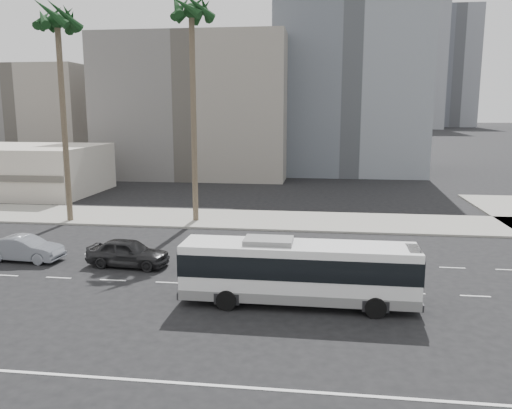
% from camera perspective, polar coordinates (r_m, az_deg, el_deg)
% --- Properties ---
extents(ground, '(700.00, 700.00, 0.00)m').
position_cam_1_polar(ground, '(26.31, -3.26, -8.93)').
color(ground, black).
rests_on(ground, ground).
extents(sidewalk_north, '(120.00, 7.00, 0.15)m').
position_cam_1_polar(sidewalk_north, '(41.07, 0.73, -1.71)').
color(sidewalk_north, gray).
rests_on(sidewalk_north, ground).
extents(midrise_beige_west, '(24.00, 18.00, 18.00)m').
position_cam_1_polar(midrise_beige_west, '(71.35, -6.19, 10.61)').
color(midrise_beige_west, slate).
rests_on(midrise_beige_west, ground).
extents(midrise_gray_center, '(20.00, 20.00, 26.00)m').
position_cam_1_polar(midrise_gray_center, '(76.57, 10.19, 13.49)').
color(midrise_gray_center, slate).
rests_on(midrise_gray_center, ground).
extents(midrise_beige_far, '(18.00, 16.00, 15.00)m').
position_cam_1_polar(midrise_beige_far, '(85.76, -22.70, 8.84)').
color(midrise_beige_far, slate).
rests_on(midrise_beige_far, ground).
extents(civic_tower, '(42.00, 42.00, 129.00)m').
position_cam_1_polar(civic_tower, '(276.10, 6.26, 16.65)').
color(civic_tower, silver).
rests_on(civic_tower, ground).
extents(highrise_right, '(26.00, 26.00, 70.00)m').
position_cam_1_polar(highrise_right, '(258.89, 17.01, 15.83)').
color(highrise_right, slate).
rests_on(highrise_right, ground).
extents(highrise_far, '(22.00, 22.00, 60.00)m').
position_cam_1_polar(highrise_far, '(292.56, 20.96, 13.95)').
color(highrise_far, slate).
rests_on(highrise_far, ground).
extents(city_bus, '(10.60, 2.59, 3.04)m').
position_cam_1_polar(city_bus, '(23.44, 4.71, -7.28)').
color(city_bus, silver).
rests_on(city_bus, ground).
extents(car_a, '(2.26, 4.78, 1.58)m').
position_cam_1_polar(car_a, '(30.03, -13.97, -5.18)').
color(car_a, '#252526').
rests_on(car_a, ground).
extents(car_b, '(1.82, 4.54, 1.47)m').
position_cam_1_polar(car_b, '(33.08, -24.21, -4.46)').
color(car_b, gray).
rests_on(car_b, ground).
extents(palm_near, '(5.09, 5.09, 17.14)m').
position_cam_1_polar(palm_near, '(40.62, -7.16, 20.02)').
color(palm_near, brown).
rests_on(palm_near, ground).
extents(palm_mid, '(5.35, 5.35, 16.50)m').
position_cam_1_polar(palm_mid, '(42.80, -21.12, 18.01)').
color(palm_mid, brown).
rests_on(palm_mid, ground).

